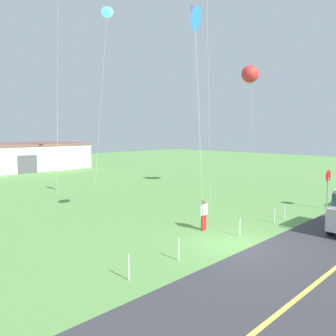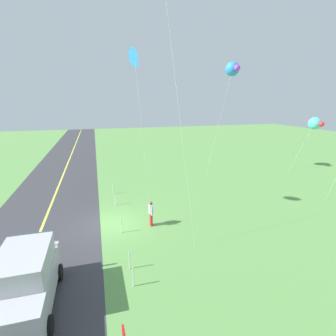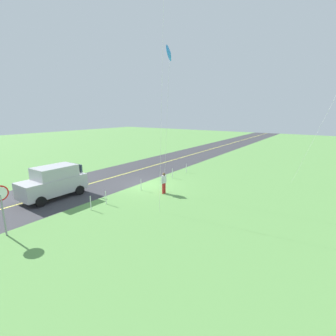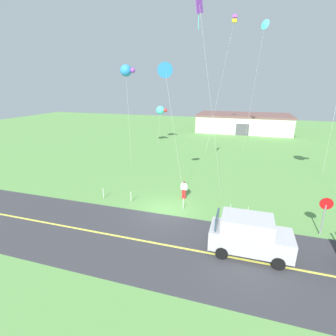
{
  "view_description": "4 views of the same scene",
  "coord_description": "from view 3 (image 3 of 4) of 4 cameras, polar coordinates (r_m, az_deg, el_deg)",
  "views": [
    {
      "loc": [
        -12.65,
        -8.18,
        5.06
      ],
      "look_at": [
        0.72,
        4.93,
        3.06
      ],
      "focal_mm": 36.84,
      "sensor_mm": 36.0,
      "label": 1
    },
    {
      "loc": [
        15.17,
        -0.41,
        7.58
      ],
      "look_at": [
        -0.26,
        4.05,
        3.33
      ],
      "focal_mm": 26.98,
      "sensor_mm": 36.0,
      "label": 2
    },
    {
      "loc": [
        14.75,
        12.58,
        5.9
      ],
      "look_at": [
        0.09,
        2.36,
        1.75
      ],
      "focal_mm": 25.63,
      "sensor_mm": 36.0,
      "label": 3
    },
    {
      "loc": [
        5.24,
        -15.94,
        8.99
      ],
      "look_at": [
        -0.85,
        3.97,
        2.08
      ],
      "focal_mm": 26.55,
      "sensor_mm": 36.0,
      "label": 4
    }
  ],
  "objects": [
    {
      "name": "car_suv_foreground",
      "position": [
        18.7,
        -25.55,
        -2.94
      ],
      "size": [
        4.4,
        2.12,
        2.24
      ],
      "color": "#B7B7BC",
      "rests_on": "ground"
    },
    {
      "name": "fence_post_4",
      "position": [
        15.69,
        -17.91,
        -7.92
      ],
      "size": [
        0.05,
        0.05,
        0.9
      ],
      "primitive_type": "cylinder",
      "color": "silver",
      "rests_on": "ground"
    },
    {
      "name": "stop_sign",
      "position": [
        13.99,
        -34.9,
        -6.41
      ],
      "size": [
        0.76,
        0.08,
        2.56
      ],
      "color": "gray",
      "rests_on": "ground"
    },
    {
      "name": "fence_post_0",
      "position": [
        24.11,
        4.39,
        -0.03
      ],
      "size": [
        0.05,
        0.05,
        0.9
      ],
      "primitive_type": "cylinder",
      "color": "silver",
      "rests_on": "ground"
    },
    {
      "name": "fence_post_1",
      "position": [
        22.03,
        1.04,
        -1.25
      ],
      "size": [
        0.05,
        0.05,
        0.9
      ],
      "primitive_type": "cylinder",
      "color": "silver",
      "rests_on": "ground"
    },
    {
      "name": "person_adult_near",
      "position": [
        17.76,
        -1.0,
        -3.41
      ],
      "size": [
        0.58,
        0.22,
        1.6
      ],
      "rotation": [
        0.0,
        0.0,
        3.82
      ],
      "color": "red",
      "rests_on": "ground"
    },
    {
      "name": "asphalt_road",
      "position": [
        22.96,
        -13.01,
        -2.16
      ],
      "size": [
        120.0,
        7.0,
        0.0
      ],
      "primitive_type": "cube",
      "color": "#38383D",
      "rests_on": "ground"
    },
    {
      "name": "ground_plane",
      "position": [
        20.28,
        -5.34,
        -4.05
      ],
      "size": [
        120.0,
        120.0,
        0.1
      ],
      "primitive_type": "cube",
      "color": "#60994C"
    },
    {
      "name": "fence_post_2",
      "position": [
        18.7,
        -6.43,
        -3.96
      ],
      "size": [
        0.05,
        0.05,
        0.9
      ],
      "primitive_type": "cylinder",
      "color": "silver",
      "rests_on": "ground"
    },
    {
      "name": "fence_post_3",
      "position": [
        16.39,
        -14.56,
        -6.8
      ],
      "size": [
        0.05,
        0.05,
        0.9
      ],
      "primitive_type": "cylinder",
      "color": "silver",
      "rests_on": "ground"
    },
    {
      "name": "road_centre_stripe",
      "position": [
        22.96,
        -13.01,
        -2.15
      ],
      "size": [
        120.0,
        0.16,
        0.0
      ],
      "primitive_type": "cube",
      "color": "#E5E04C",
      "rests_on": "asphalt_road"
    },
    {
      "name": "kite_red_low",
      "position": [
        18.95,
        0.4,
        25.64
      ],
      "size": [
        2.04,
        0.85,
        10.62
      ],
      "color": "silver",
      "rests_on": "ground"
    }
  ]
}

